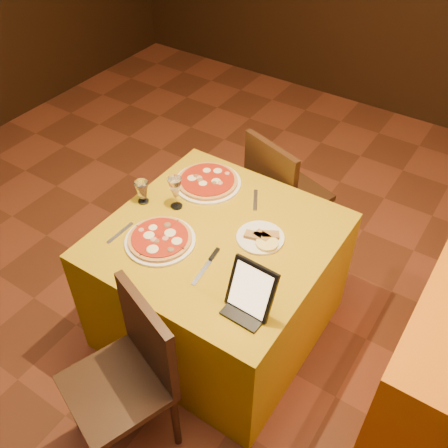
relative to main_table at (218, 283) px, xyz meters
The scene contains 13 objects.
floor 0.62m from the main_table, 85.65° to the right, with size 6.00×7.00×0.01m, color #5E2D19.
main_table is the anchor object (origin of this frame).
chair_main_near 0.82m from the main_table, 90.00° to the right, with size 0.42×0.42×0.91m, color black, non-canonical shape.
chair_main_far 0.82m from the main_table, 90.00° to the left, with size 0.43×0.43×0.91m, color black, non-canonical shape.
pizza_near 0.49m from the main_table, 135.33° to the right, with size 0.35×0.35×0.03m.
pizza_far 0.57m from the main_table, 132.20° to the left, with size 0.38×0.38×0.03m.
cutlet_dish 0.44m from the main_table, 24.72° to the left, with size 0.24×0.24×0.03m.
wine_glass 0.56m from the main_table, 169.84° to the left, with size 0.08×0.08×0.19m, color #FFDB90, non-canonical shape.
water_glass 0.65m from the main_table, behind, with size 0.07×0.07×0.13m, color white, non-canonical shape.
tablet 0.69m from the main_table, 38.80° to the right, with size 0.21×0.02×0.24m, color black.
knife 0.44m from the main_table, 69.97° to the right, with size 0.25×0.02×0.01m, color silver.
fork_near 0.62m from the main_table, 146.94° to the right, with size 0.18×0.02×0.01m, color #A5A6AB.
fork_far 0.50m from the main_table, 86.18° to the left, with size 0.18×0.02×0.01m, color silver.
Camera 1 is at (0.99, -1.00, 2.49)m, focal length 40.00 mm.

